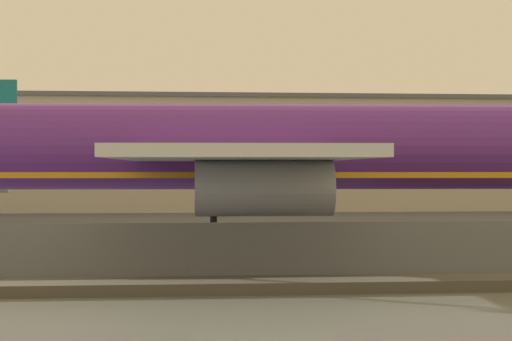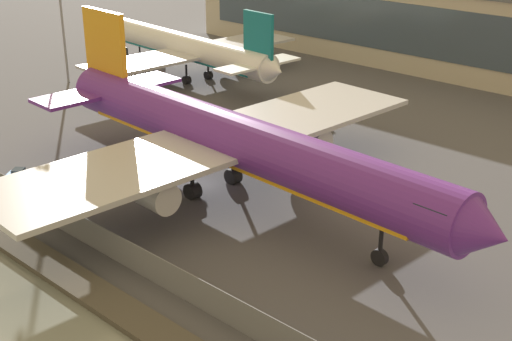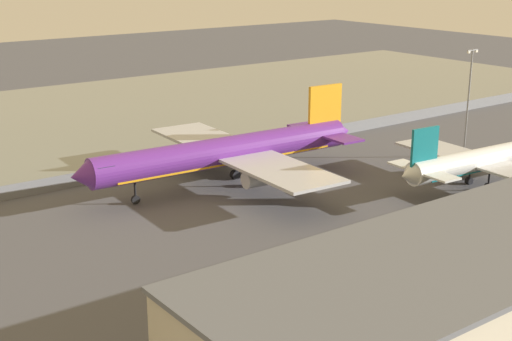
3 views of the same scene
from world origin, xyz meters
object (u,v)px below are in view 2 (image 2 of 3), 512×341
Objects in this scene: ops_van at (113,54)px; cargo_jet_purple at (230,140)px; baggage_tug at (22,178)px; passenger_jet_white_teal at (189,48)px; apron_light_mast_apron_east at (60,3)px.

cargo_jet_purple is at bearing -25.20° from ops_van.
ops_van is at bearing 154.80° from cargo_jet_purple.
baggage_tug is 54.16m from ops_van.
passenger_jet_white_teal is 45.17m from baggage_tug.
ops_van is (-55.88, 26.29, -4.99)m from cargo_jet_purple.
passenger_jet_white_teal is at bearing 49.89° from apron_light_mast_apron_east.
passenger_jet_white_teal is 12.50× the size of baggage_tug.
baggage_tug is 0.63× the size of ops_van.
passenger_jet_white_teal is at bearing 4.97° from ops_van.
ops_van is (-37.42, 39.15, 0.47)m from baggage_tug.
passenger_jet_white_teal is 18.82m from ops_van.
apron_light_mast_apron_east reaches higher than ops_van.
cargo_jet_purple reaches higher than baggage_tug.
baggage_tug is 42.45m from apron_light_mast_apron_east.
cargo_jet_purple is at bearing -36.65° from passenger_jet_white_teal.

